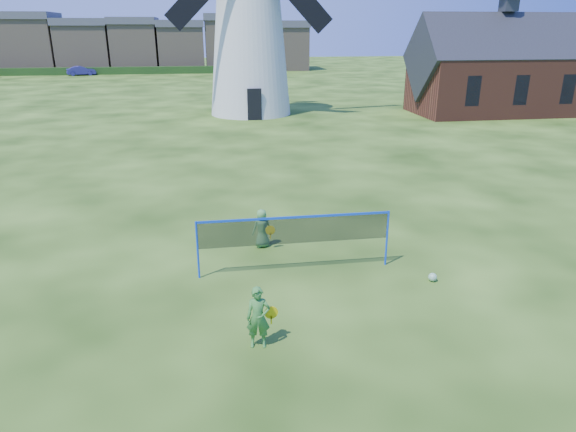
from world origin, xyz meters
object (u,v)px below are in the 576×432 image
Objects in this scene: chapel at (500,72)px; play_ball at (433,277)px; player_girl at (258,318)px; car_right at (81,71)px; windmill at (249,26)px; player_boy at (262,228)px; badminton_net at (295,231)px.

play_ball is (-16.24, -25.51, -2.95)m from chapel.
car_right is (-17.50, 67.85, -0.03)m from player_girl.
windmill reaches higher than play_ball.
badminton_net is at bearing 97.95° from player_boy.
windmill is 30.84m from player_girl.
windmill is 25.90m from player_boy.
windmill is 28.82m from play_ball.
player_boy is (0.62, 5.02, -0.08)m from player_girl.
player_boy is (-1.93, -25.20, -5.67)m from windmill.
car_right is (-18.12, 62.83, 0.05)m from player_boy.
badminton_net is at bearing -179.00° from car_right.
player_boy is 5.22× the size of play_ball.
badminton_net is 1.97m from player_boy.
play_ball is 0.06× the size of car_right.
player_girl is at bearing -94.83° from windmill.
player_boy is 0.30× the size of car_right.
windmill is at bearing 92.58° from player_girl.
player_boy reaches higher than play_ball.
play_ball is at bearing -122.49° from chapel.
play_ball is at bearing -176.59° from car_right.
windmill reaches higher than badminton_net.
player_girl is 5.96× the size of play_ball.
player_boy is 65.39m from car_right.
car_right is at bearing 133.68° from chapel.
chapel reaches higher than badminton_net.
player_boy is at bearing 144.47° from play_ball.
badminton_net is 4.40× the size of player_boy.
player_girl reaches higher than car_right.
windmill is 27.47m from badminton_net.
player_girl is (-2.55, -30.22, -5.59)m from windmill.
player_girl is 5.06m from player_boy.
car_right is at bearing -86.86° from player_boy.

